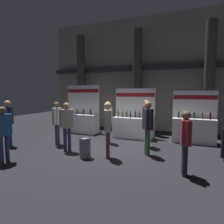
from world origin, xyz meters
TOP-DOWN VIEW (x-y plane):
  - ground_plane at (0.00, 0.00)m, footprint 24.00×24.00m
  - hall_colonnade at (0.00, 4.29)m, footprint 11.03×1.10m
  - exhibitor_booth_0 at (-2.67, 2.27)m, footprint 1.89×0.70m
  - exhibitor_booth_1 at (0.22, 2.15)m, footprint 1.92×0.66m
  - exhibitor_booth_2 at (2.85, 2.25)m, footprint 1.79×0.66m
  - trash_bin at (-0.46, -1.16)m, footprint 0.37×0.37m
  - visitor_0 at (2.57, -1.39)m, footprint 0.29×0.52m
  - visitor_1 at (-4.03, -0.99)m, footprint 0.52×0.31m
  - visitor_2 at (1.35, -0.12)m, footprint 0.42×0.47m
  - visitor_3 at (-2.32, -0.16)m, footprint 0.35×0.55m
  - visitor_4 at (1.10, 0.91)m, footprint 0.26×0.53m
  - visitor_5 at (0.22, -0.88)m, footprint 0.35×0.49m
  - visitor_6 at (-1.42, -0.77)m, footprint 0.49×0.35m
  - visitor_7 at (-0.50, 0.87)m, footprint 0.40×0.40m
  - visitor_9 at (-2.54, -2.42)m, footprint 0.32×0.56m

SIDE VIEW (x-z plane):
  - ground_plane at x=0.00m, z-range 0.00..0.00m
  - trash_bin at x=-0.46m, z-range 0.00..0.66m
  - exhibitor_booth_1 at x=0.22m, z-range -0.57..1.75m
  - exhibitor_booth_2 at x=2.85m, z-range -0.50..1.70m
  - exhibitor_booth_0 at x=-2.67m, z-range -0.64..1.86m
  - visitor_0 at x=2.57m, z-range 0.15..1.82m
  - visitor_9 at x=-2.54m, z-range 0.17..1.88m
  - visitor_7 at x=-0.50m, z-range 0.17..1.93m
  - visitor_6 at x=-1.42m, z-range 0.17..1.94m
  - visitor_3 at x=-2.32m, z-range 0.18..1.93m
  - visitor_5 at x=0.22m, z-range 0.18..1.99m
  - visitor_1 at x=-4.03m, z-range 0.18..1.99m
  - visitor_2 at x=1.35m, z-range 0.19..2.02m
  - visitor_4 at x=1.10m, z-range 0.19..2.03m
  - hall_colonnade at x=0.00m, z-range -0.07..6.22m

